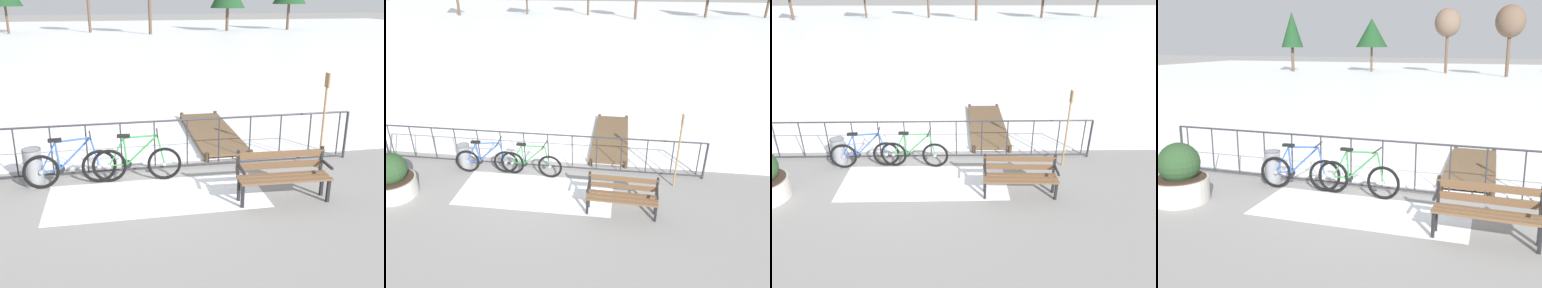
% 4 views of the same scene
% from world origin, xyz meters
% --- Properties ---
extents(ground_plane, '(160.00, 160.00, 0.00)m').
position_xyz_m(ground_plane, '(0.00, 0.00, 0.00)').
color(ground_plane, gray).
extents(frozen_pond, '(80.00, 56.00, 0.03)m').
position_xyz_m(frozen_pond, '(0.00, 28.40, 0.01)').
color(frozen_pond, white).
rests_on(frozen_pond, ground).
extents(snow_patch, '(3.85, 1.52, 0.01)m').
position_xyz_m(snow_patch, '(0.24, -1.20, 0.00)').
color(snow_patch, white).
rests_on(snow_patch, ground).
extents(railing_fence, '(9.06, 0.06, 1.07)m').
position_xyz_m(railing_fence, '(0.00, 0.00, 0.56)').
color(railing_fence, '#2D2D33').
rests_on(railing_fence, ground).
extents(bicycle_near_railing, '(1.71, 0.52, 0.97)m').
position_xyz_m(bicycle_near_railing, '(-1.29, -0.42, 0.37)').
color(bicycle_near_railing, black).
rests_on(bicycle_near_railing, ground).
extents(bicycle_second, '(1.71, 0.52, 0.97)m').
position_xyz_m(bicycle_second, '(-0.06, -0.43, 0.37)').
color(bicycle_second, black).
rests_on(bicycle_second, ground).
extents(park_bench, '(1.62, 0.54, 0.89)m').
position_xyz_m(park_bench, '(2.38, -1.68, 0.51)').
color(park_bench, brown).
rests_on(park_bench, ground).
extents(planter_with_shrub, '(1.04, 1.04, 1.13)m').
position_xyz_m(planter_with_shrub, '(-3.16, -1.74, 0.48)').
color(planter_with_shrub, '#ADA8A0').
rests_on(planter_with_shrub, ground).
extents(trash_bin, '(0.35, 0.35, 0.73)m').
position_xyz_m(trash_bin, '(-1.98, -0.30, 0.37)').
color(trash_bin, gray).
rests_on(trash_bin, ground).
extents(wooden_dock, '(1.10, 3.50, 0.20)m').
position_xyz_m(wooden_dock, '(1.97, 2.00, 0.12)').
color(wooden_dock, brown).
rests_on(wooden_dock, ground).
extents(tree_far_west, '(2.46, 2.46, 6.16)m').
position_xyz_m(tree_far_west, '(-2.36, 35.80, 4.76)').
color(tree_far_west, brown).
rests_on(tree_far_west, ground).
extents(tree_centre, '(2.50, 2.50, 6.08)m').
position_xyz_m(tree_centre, '(3.21, 32.64, 4.66)').
color(tree_centre, brown).
rests_on(tree_centre, ground).
extents(tree_east_mid, '(2.22, 2.22, 5.99)m').
position_xyz_m(tree_east_mid, '(-17.64, 33.54, 4.18)').
color(tree_east_mid, brown).
rests_on(tree_east_mid, ground).
extents(tree_far_east, '(3.23, 3.23, 5.32)m').
position_xyz_m(tree_far_east, '(-9.89, 35.90, 3.90)').
color(tree_far_east, brown).
rests_on(tree_far_east, ground).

